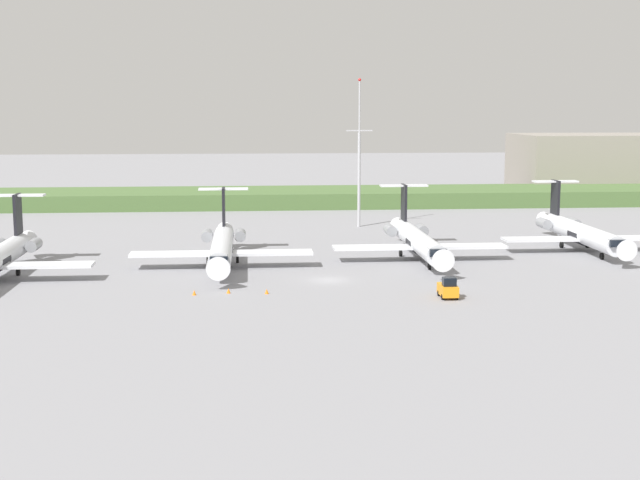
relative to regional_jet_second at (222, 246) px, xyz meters
The scene contains 10 objects.
ground_plane 23.25m from the regional_jet_second, 57.06° to the left, with size 500.00×500.00×0.00m, color gray.
grass_berm 69.94m from the regional_jet_second, 79.65° to the left, with size 320.00×20.00×3.13m, color #4C6B38.
regional_jet_second is the anchor object (origin of this frame).
regional_jet_third 25.91m from the regional_jet_second, ahead, with size 22.81×31.00×9.00m.
regional_jet_fourth 50.63m from the regional_jet_second, ahead, with size 22.81×31.00×9.00m.
antenna_mast 42.01m from the regional_jet_second, 57.90° to the left, with size 4.40×0.50×24.65m.
baggage_tug 32.35m from the regional_jet_second, 41.15° to the right, with size 1.72×3.20×2.30m.
safety_cone_front_marker 17.97m from the regional_jet_second, 98.15° to the right, with size 0.44×0.44×0.55m, color orange.
safety_cone_mid_marker 17.17m from the regional_jet_second, 86.19° to the right, with size 0.44×0.44×0.55m, color orange.
safety_cone_rear_marker 18.54m from the regional_jet_second, 73.41° to the right, with size 0.44×0.44×0.55m, color orange.
Camera 1 is at (-9.23, -100.23, 20.06)m, focal length 49.37 mm.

